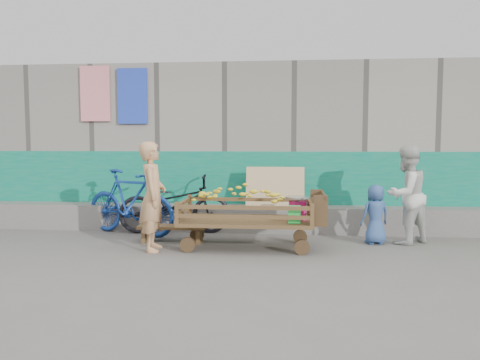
# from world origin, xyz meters

# --- Properties ---
(ground) EXTENTS (80.00, 80.00, 0.00)m
(ground) POSITION_xyz_m (0.00, 0.00, 0.00)
(ground) COLOR #5F5B56
(ground) RESTS_ON ground
(building_wall) EXTENTS (12.00, 3.50, 3.00)m
(building_wall) POSITION_xyz_m (-0.00, 4.05, 1.47)
(building_wall) COLOR gray
(building_wall) RESTS_ON ground
(banana_cart) EXTENTS (2.13, 0.97, 0.91)m
(banana_cart) POSITION_xyz_m (-0.14, 1.04, 0.61)
(banana_cart) COLOR brown
(banana_cart) RESTS_ON ground
(bench) EXTENTS (1.07, 0.32, 0.27)m
(bench) POSITION_xyz_m (-1.28, 1.30, 0.20)
(bench) COLOR brown
(bench) RESTS_ON ground
(vendor_man) EXTENTS (0.47, 0.63, 1.58)m
(vendor_man) POSITION_xyz_m (-1.43, 0.76, 0.79)
(vendor_man) COLOR tan
(vendor_man) RESTS_ON ground
(woman) EXTENTS (0.94, 0.90, 1.52)m
(woman) POSITION_xyz_m (2.33, 1.59, 0.76)
(woman) COLOR silver
(woman) RESTS_ON ground
(child) EXTENTS (0.52, 0.42, 0.92)m
(child) POSITION_xyz_m (1.86, 1.51, 0.46)
(child) COLOR #33538D
(child) RESTS_ON ground
(bicycle_dark) EXTENTS (1.98, 0.88, 1.01)m
(bicycle_dark) POSITION_xyz_m (-1.42, 2.05, 0.50)
(bicycle_dark) COLOR black
(bicycle_dark) RESTS_ON ground
(bicycle_blue) EXTENTS (1.90, 1.20, 1.11)m
(bicycle_blue) POSITION_xyz_m (-2.15, 1.85, 0.55)
(bicycle_blue) COLOR navy
(bicycle_blue) RESTS_ON ground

